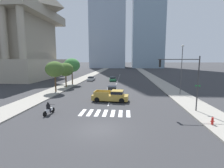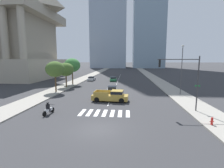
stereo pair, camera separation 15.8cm
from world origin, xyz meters
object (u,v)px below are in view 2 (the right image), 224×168
at_px(fire_hydrant, 212,121).
at_px(street_tree_second, 66,69).
at_px(sedan_green_0, 113,79).
at_px(street_lamp_east, 182,67).
at_px(pickup_truck, 112,96).
at_px(sedan_silver_2, 91,79).
at_px(street_tree_third, 72,65).
at_px(street_tree_nearest, 55,69).
at_px(motorcycle_lead, 48,109).
at_px(traffic_signal_near, 183,74).
at_px(sedan_silver_1, 112,90).

xyz_separation_m(fire_hydrant, street_tree_second, (-21.40, 20.46, 3.53)).
distance_m(sedan_green_0, street_lamp_east, 23.44).
relative_size(pickup_truck, street_tree_second, 1.02).
bearing_deg(sedan_silver_2, street_lamp_east, -134.13).
bearing_deg(street_tree_second, sedan_green_0, 52.87).
xyz_separation_m(fire_hydrant, street_lamp_east, (1.50, 14.31, 4.50)).
bearing_deg(sedan_silver_2, sedan_green_0, -95.95).
bearing_deg(pickup_truck, street_tree_third, 129.44).
distance_m(fire_hydrant, street_tree_nearest, 26.32).
bearing_deg(motorcycle_lead, pickup_truck, -36.26).
height_order(sedan_silver_2, street_tree_nearest, street_tree_nearest).
xyz_separation_m(street_tree_second, street_tree_third, (0.00, 4.48, 0.79)).
distance_m(sedan_green_0, sedan_silver_2, 6.61).
height_order(sedan_green_0, street_tree_second, street_tree_second).
bearing_deg(sedan_green_0, street_tree_nearest, 147.68).
xyz_separation_m(traffic_signal_near, street_tree_third, (-20.02, 20.50, 0.26)).
distance_m(street_lamp_east, street_tree_third, 25.25).
distance_m(fire_hydrant, street_tree_second, 29.82).
distance_m(sedan_silver_1, street_tree_nearest, 11.40).
height_order(street_tree_second, street_tree_third, street_tree_third).
xyz_separation_m(traffic_signal_near, street_tree_second, (-20.02, 16.02, -0.53)).
bearing_deg(street_lamp_east, street_tree_third, 155.10).
distance_m(sedan_silver_2, street_tree_third, 10.20).
bearing_deg(sedan_silver_1, motorcycle_lead, 150.05).
xyz_separation_m(motorcycle_lead, street_tree_third, (-4.59, 22.91, 4.26)).
xyz_separation_m(fire_hydrant, traffic_signal_near, (-1.38, 4.44, 4.07)).
xyz_separation_m(sedan_silver_1, traffic_signal_near, (9.29, -10.72, 4.00)).
bearing_deg(street_tree_second, fire_hydrant, -43.71).
xyz_separation_m(motorcycle_lead, street_tree_second, (-4.59, 18.43, 3.47)).
relative_size(motorcycle_lead, street_tree_second, 0.39).
xyz_separation_m(fire_hydrant, street_tree_nearest, (-21.40, 14.82, 3.91)).
bearing_deg(street_lamp_east, pickup_truck, -154.55).
relative_size(fire_hydrant, street_tree_second, 0.13).
xyz_separation_m(street_lamp_east, street_tree_third, (-22.90, 10.63, -0.17)).
height_order(sedan_green_0, sedan_silver_1, sedan_silver_1).
bearing_deg(street_tree_nearest, street_lamp_east, -1.28).
relative_size(street_lamp_east, street_tree_third, 1.33).
height_order(motorcycle_lead, pickup_truck, pickup_truck).
bearing_deg(fire_hydrant, pickup_truck, 139.20).
bearing_deg(fire_hydrant, street_lamp_east, 84.02).
xyz_separation_m(sedan_green_0, sedan_silver_2, (-6.57, 0.69, -0.02)).
height_order(sedan_green_0, traffic_signal_near, traffic_signal_near).
distance_m(pickup_truck, street_tree_second, 16.55).
xyz_separation_m(sedan_green_0, street_lamp_east, (13.39, -18.71, 4.44)).
bearing_deg(street_tree_third, traffic_signal_near, -45.68).
bearing_deg(street_tree_nearest, fire_hydrant, -34.70).
bearing_deg(street_tree_third, street_lamp_east, -24.90).
distance_m(sedan_silver_2, traffic_signal_near, 34.13).
distance_m(motorcycle_lead, sedan_silver_2, 31.72).
bearing_deg(street_tree_nearest, sedan_green_0, 62.42).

